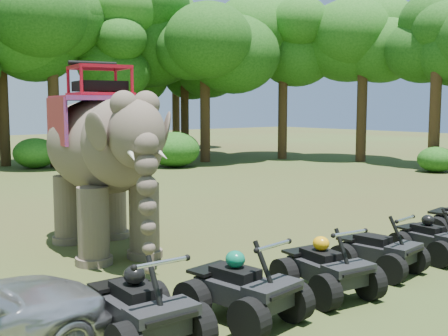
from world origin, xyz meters
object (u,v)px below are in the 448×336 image
at_px(atv_2, 326,260).
at_px(atv_1, 243,279).
at_px(elephant, 103,157).
at_px(atv_3, 379,243).
at_px(atv_0, 140,298).
at_px(atv_4, 433,232).

bearing_deg(atv_2, atv_1, -172.89).
height_order(elephant, atv_1, elephant).
distance_m(atv_1, atv_3, 3.69).
bearing_deg(atv_3, atv_2, 179.67).
height_order(atv_0, atv_2, atv_0).
height_order(elephant, atv_4, elephant).
distance_m(atv_3, atv_4, 1.77).
distance_m(atv_0, atv_4, 7.12).
bearing_deg(atv_3, atv_0, 172.71).
relative_size(elephant, atv_3, 3.17).
distance_m(elephant, atv_3, 6.21).
xyz_separation_m(atv_0, atv_1, (1.67, -0.20, -0.02)).
relative_size(elephant, atv_4, 3.27).
xyz_separation_m(atv_1, atv_2, (1.88, -0.02, -0.03)).
relative_size(atv_1, atv_4, 1.15).
bearing_deg(atv_4, elephant, 139.15).
bearing_deg(atv_0, atv_3, 2.53).
xyz_separation_m(elephant, atv_3, (3.34, -5.00, -1.53)).
xyz_separation_m(atv_2, atv_3, (1.81, 0.22, -0.03)).
height_order(elephant, atv_0, elephant).
bearing_deg(atv_1, elephant, 78.36).
height_order(atv_0, atv_4, atv_0).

